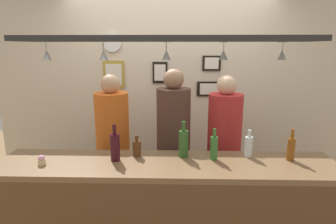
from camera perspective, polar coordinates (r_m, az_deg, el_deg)
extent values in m
cube|color=beige|center=(3.60, 0.46, 3.08)|extent=(4.40, 0.06, 2.60)
cube|color=brown|center=(2.29, -0.33, -10.64)|extent=(2.70, 0.55, 0.04)
cube|color=black|center=(2.15, -0.32, 14.50)|extent=(2.20, 0.36, 0.04)
cylinder|color=silver|center=(2.29, -23.34, 12.78)|extent=(0.06, 0.06, 0.00)
cylinder|color=silver|center=(2.29, -23.28, 12.09)|extent=(0.01, 0.01, 0.06)
cone|color=silver|center=(2.29, -23.13, 10.47)|extent=(0.07, 0.07, 0.08)
cylinder|color=silver|center=(2.14, -12.89, 13.55)|extent=(0.06, 0.06, 0.00)
cylinder|color=silver|center=(2.14, -12.85, 12.81)|extent=(0.01, 0.01, 0.06)
cone|color=silver|center=(2.14, -12.76, 11.08)|extent=(0.07, 0.07, 0.08)
cylinder|color=silver|center=(2.13, -0.22, 13.87)|extent=(0.06, 0.06, 0.00)
cylinder|color=silver|center=(2.13, -0.22, 13.13)|extent=(0.01, 0.01, 0.06)
cone|color=silver|center=(2.13, -0.22, 11.38)|extent=(0.07, 0.07, 0.08)
cylinder|color=silver|center=(2.20, 11.17, 13.60)|extent=(0.06, 0.06, 0.00)
cylinder|color=silver|center=(2.20, 11.14, 12.89)|extent=(0.01, 0.01, 0.06)
cone|color=silver|center=(2.20, 11.06, 11.19)|extent=(0.07, 0.07, 0.08)
cylinder|color=silver|center=(2.34, 22.08, 12.87)|extent=(0.06, 0.06, 0.00)
cylinder|color=silver|center=(2.34, 22.02, 12.19)|extent=(0.01, 0.01, 0.06)
cone|color=silver|center=(2.34, 21.89, 10.61)|extent=(0.07, 0.07, 0.08)
cube|color=#2D334C|center=(3.22, -10.53, -15.52)|extent=(0.17, 0.18, 0.79)
cylinder|color=orange|center=(2.94, -11.11, -2.79)|extent=(0.34, 0.34, 0.69)
sphere|color=tan|center=(2.86, -11.49, 5.54)|extent=(0.20, 0.20, 0.20)
cube|color=#2D334C|center=(3.15, 1.05, -15.73)|extent=(0.17, 0.18, 0.81)
cylinder|color=brown|center=(2.86, 1.11, -2.27)|extent=(0.34, 0.34, 0.71)
sphere|color=#9E7556|center=(2.78, 1.15, 6.60)|extent=(0.20, 0.20, 0.20)
cube|color=#2D334C|center=(3.19, 10.70, -15.83)|extent=(0.17, 0.18, 0.78)
cylinder|color=red|center=(2.91, 11.30, -3.08)|extent=(0.34, 0.34, 0.68)
sphere|color=beige|center=(2.83, 11.69, 5.28)|extent=(0.19, 0.19, 0.19)
cylinder|color=silver|center=(2.46, 15.85, -6.74)|extent=(0.06, 0.06, 0.17)
cylinder|color=silver|center=(2.42, 16.02, -4.17)|extent=(0.03, 0.03, 0.06)
cylinder|color=brown|center=(2.50, 23.43, -6.91)|extent=(0.06, 0.06, 0.18)
cylinder|color=brown|center=(2.46, 23.70, -4.05)|extent=(0.03, 0.03, 0.08)
cylinder|color=#2D5623|center=(2.37, 3.12, -6.37)|extent=(0.08, 0.08, 0.22)
cylinder|color=#2D5623|center=(2.32, 3.17, -2.88)|extent=(0.03, 0.03, 0.08)
cylinder|color=#336B2D|center=(2.34, 9.19, -7.18)|extent=(0.06, 0.06, 0.19)
cylinder|color=#336B2D|center=(2.30, 9.31, -4.13)|extent=(0.03, 0.03, 0.07)
cylinder|color=#380F19|center=(2.32, -10.58, -6.98)|extent=(0.08, 0.08, 0.22)
cylinder|color=#380F19|center=(2.27, -10.73, -3.42)|extent=(0.03, 0.03, 0.08)
cylinder|color=#512D14|center=(2.40, -6.27, -7.30)|extent=(0.07, 0.07, 0.13)
cylinder|color=#512D14|center=(2.37, -6.33, -5.25)|extent=(0.03, 0.03, 0.05)
cylinder|color=beige|center=(2.44, -23.97, -9.20)|extent=(0.06, 0.06, 0.04)
sphere|color=pink|center=(2.43, -24.04, -8.49)|extent=(0.05, 0.05, 0.05)
cube|color=black|center=(3.52, -1.62, 7.92)|extent=(0.18, 0.02, 0.26)
cube|color=white|center=(3.51, -1.63, 7.91)|extent=(0.14, 0.01, 0.20)
cube|color=black|center=(3.53, 8.73, 9.66)|extent=(0.22, 0.02, 0.18)
cube|color=white|center=(3.52, 8.75, 9.65)|extent=(0.17, 0.01, 0.14)
cube|color=black|center=(3.56, 8.24, 4.62)|extent=(0.30, 0.02, 0.18)
cube|color=white|center=(3.55, 8.26, 4.59)|extent=(0.23, 0.01, 0.14)
cube|color=#B29338|center=(3.60, -10.80, 7.39)|extent=(0.26, 0.02, 0.34)
cube|color=white|center=(3.59, -10.84, 7.37)|extent=(0.20, 0.01, 0.26)
cylinder|color=white|center=(3.58, -11.15, 13.50)|extent=(0.22, 0.03, 0.22)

